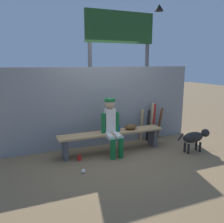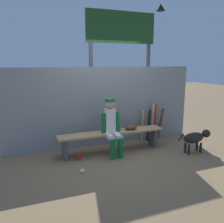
{
  "view_description": "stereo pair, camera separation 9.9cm",
  "coord_description": "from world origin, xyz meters",
  "px_view_note": "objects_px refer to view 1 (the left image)",
  "views": [
    {
      "loc": [
        -1.92,
        -4.62,
        1.94
      ],
      "look_at": [
        0.0,
        0.0,
        0.92
      ],
      "focal_mm": 38.17,
      "sensor_mm": 36.0,
      "label": 1
    },
    {
      "loc": [
        -1.83,
        -4.66,
        1.94
      ],
      "look_at": [
        0.0,
        0.0,
        0.92
      ],
      "focal_mm": 38.17,
      "sensor_mm": 36.0,
      "label": 2
    }
  ],
  "objects_px": {
    "dugout_bench": "(112,136)",
    "cup_on_ground": "(79,158)",
    "bat_wood_tan": "(142,125)",
    "scoreboard": "(122,44)",
    "baseball_glove": "(131,127)",
    "player_seated": "(112,125)",
    "bat_aluminum_red": "(154,122)",
    "bat_wood_natural": "(152,121)",
    "bat_aluminum_black": "(148,125)",
    "dog": "(195,137)",
    "cup_on_bench": "(118,129)",
    "baseball": "(83,171)",
    "bat_wood_dark": "(160,123)"
  },
  "relations": [
    {
      "from": "dugout_bench",
      "to": "cup_on_ground",
      "type": "bearing_deg",
      "value": -167.19
    },
    {
      "from": "bat_wood_tan",
      "to": "scoreboard",
      "type": "relative_size",
      "value": 0.23
    },
    {
      "from": "baseball_glove",
      "to": "scoreboard",
      "type": "relative_size",
      "value": 0.08
    },
    {
      "from": "dugout_bench",
      "to": "player_seated",
      "type": "xyz_separation_m",
      "value": [
        -0.05,
        -0.11,
        0.29
      ]
    },
    {
      "from": "bat_wood_tan",
      "to": "bat_aluminum_red",
      "type": "bearing_deg",
      "value": -1.04
    },
    {
      "from": "bat_wood_natural",
      "to": "bat_aluminum_red",
      "type": "relative_size",
      "value": 1.01
    },
    {
      "from": "bat_aluminum_black",
      "to": "scoreboard",
      "type": "xyz_separation_m",
      "value": [
        -0.32,
        0.86,
        2.02
      ]
    },
    {
      "from": "bat_aluminum_black",
      "to": "dog",
      "type": "xyz_separation_m",
      "value": [
        0.57,
        -1.05,
        -0.07
      ]
    },
    {
      "from": "bat_aluminum_black",
      "to": "bat_aluminum_red",
      "type": "relative_size",
      "value": 0.86
    },
    {
      "from": "scoreboard",
      "to": "bat_wood_tan",
      "type": "bearing_deg",
      "value": -77.29
    },
    {
      "from": "dugout_bench",
      "to": "cup_on_bench",
      "type": "relative_size",
      "value": 21.64
    },
    {
      "from": "baseball",
      "to": "scoreboard",
      "type": "bearing_deg",
      "value": 49.88
    },
    {
      "from": "baseball_glove",
      "to": "bat_aluminum_black",
      "type": "bearing_deg",
      "value": 28.15
    },
    {
      "from": "bat_aluminum_black",
      "to": "cup_on_ground",
      "type": "xyz_separation_m",
      "value": [
        -1.91,
        -0.54,
        -0.35
      ]
    },
    {
      "from": "player_seated",
      "to": "cup_on_bench",
      "type": "xyz_separation_m",
      "value": [
        0.2,
        0.1,
        -0.13
      ]
    },
    {
      "from": "bat_wood_tan",
      "to": "bat_wood_natural",
      "type": "height_order",
      "value": "bat_wood_natural"
    },
    {
      "from": "bat_aluminum_black",
      "to": "baseball",
      "type": "xyz_separation_m",
      "value": [
        -2.0,
        -1.12,
        -0.37
      ]
    },
    {
      "from": "bat_aluminum_black",
      "to": "bat_aluminum_red",
      "type": "distance_m",
      "value": 0.22
    },
    {
      "from": "bat_wood_dark",
      "to": "cup_on_ground",
      "type": "bearing_deg",
      "value": -165.68
    },
    {
      "from": "bat_wood_dark",
      "to": "bat_wood_tan",
      "type": "bearing_deg",
      "value": 178.62
    },
    {
      "from": "cup_on_bench",
      "to": "dugout_bench",
      "type": "bearing_deg",
      "value": 175.88
    },
    {
      "from": "player_seated",
      "to": "baseball_glove",
      "type": "distance_m",
      "value": 0.53
    },
    {
      "from": "bat_aluminum_black",
      "to": "bat_wood_dark",
      "type": "distance_m",
      "value": 0.38
    },
    {
      "from": "dugout_bench",
      "to": "bat_wood_natural",
      "type": "distance_m",
      "value": 1.35
    },
    {
      "from": "dugout_bench",
      "to": "cup_on_bench",
      "type": "height_order",
      "value": "cup_on_bench"
    },
    {
      "from": "baseball_glove",
      "to": "bat_aluminum_red",
      "type": "relative_size",
      "value": 0.3
    },
    {
      "from": "bat_wood_natural",
      "to": "cup_on_bench",
      "type": "distance_m",
      "value": 1.22
    },
    {
      "from": "bat_aluminum_black",
      "to": "bat_wood_natural",
      "type": "height_order",
      "value": "bat_wood_natural"
    },
    {
      "from": "bat_aluminum_black",
      "to": "player_seated",
      "type": "bearing_deg",
      "value": -158.25
    },
    {
      "from": "bat_wood_dark",
      "to": "scoreboard",
      "type": "bearing_deg",
      "value": 130.64
    },
    {
      "from": "dugout_bench",
      "to": "player_seated",
      "type": "bearing_deg",
      "value": -113.51
    },
    {
      "from": "player_seated",
      "to": "baseball_glove",
      "type": "xyz_separation_m",
      "value": [
        0.5,
        0.11,
        -0.13
      ]
    },
    {
      "from": "player_seated",
      "to": "baseball",
      "type": "bearing_deg",
      "value": -141.65
    },
    {
      "from": "cup_on_ground",
      "to": "scoreboard",
      "type": "xyz_separation_m",
      "value": [
        1.59,
        1.4,
        2.37
      ]
    },
    {
      "from": "dugout_bench",
      "to": "bat_wood_natural",
      "type": "xyz_separation_m",
      "value": [
        1.28,
        0.43,
        0.11
      ]
    },
    {
      "from": "bat_wood_dark",
      "to": "dog",
      "type": "distance_m",
      "value": 1.12
    },
    {
      "from": "dugout_bench",
      "to": "bat_aluminum_black",
      "type": "distance_m",
      "value": 1.18
    },
    {
      "from": "bat_aluminum_red",
      "to": "cup_on_bench",
      "type": "xyz_separation_m",
      "value": [
        -1.18,
        -0.42,
        0.05
      ]
    },
    {
      "from": "cup_on_ground",
      "to": "dog",
      "type": "bearing_deg",
      "value": -11.65
    },
    {
      "from": "bat_aluminum_black",
      "to": "bat_aluminum_red",
      "type": "xyz_separation_m",
      "value": [
        0.2,
        0.05,
        0.06
      ]
    },
    {
      "from": "baseball_glove",
      "to": "bat_aluminum_black",
      "type": "distance_m",
      "value": 0.77
    },
    {
      "from": "scoreboard",
      "to": "dog",
      "type": "bearing_deg",
      "value": -64.83
    },
    {
      "from": "bat_wood_natural",
      "to": "baseball",
      "type": "bearing_deg",
      "value": -150.89
    },
    {
      "from": "dugout_bench",
      "to": "baseball",
      "type": "distance_m",
      "value": 1.21
    },
    {
      "from": "bat_aluminum_black",
      "to": "cup_on_bench",
      "type": "relative_size",
      "value": 7.36
    },
    {
      "from": "dugout_bench",
      "to": "bat_aluminum_red",
      "type": "height_order",
      "value": "bat_aluminum_red"
    },
    {
      "from": "bat_aluminum_black",
      "to": "baseball",
      "type": "relative_size",
      "value": 10.94
    },
    {
      "from": "bat_wood_tan",
      "to": "baseball",
      "type": "height_order",
      "value": "bat_wood_tan"
    },
    {
      "from": "dugout_bench",
      "to": "bat_wood_tan",
      "type": "relative_size",
      "value": 2.94
    },
    {
      "from": "baseball_glove",
      "to": "bat_aluminum_black",
      "type": "relative_size",
      "value": 0.35
    }
  ]
}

